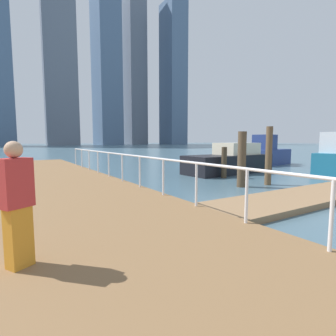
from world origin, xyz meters
TOP-DOWN VIEW (x-y plane):
  - ground_plane at (0.00, 20.00)m, footprint 300.00×300.00m
  - floating_dock at (1.51, 11.49)m, footprint 10.03×2.00m
  - boardwalk_railing at (-3.15, 9.14)m, footprint 0.06×29.61m
  - dock_piling_1 at (2.94, 14.08)m, footprint 0.29×0.29m
  - dock_piling_3 at (2.81, 16.73)m, footprint 0.28×0.28m
  - dock_piling_4 at (1.54, 14.35)m, footprint 0.36×0.36m
  - moored_boat_1 at (4.68, 18.19)m, footprint 5.88×2.45m
  - moored_boat_2 at (11.14, 20.43)m, footprint 4.59×2.47m
  - pedestrian_1 at (-6.96, 10.19)m, footprint 0.42×0.37m
  - skyline_tower_3 at (13.20, 116.93)m, footprint 12.26×8.36m
  - skyline_tower_4 at (32.21, 118.74)m, footprint 10.17×12.00m
  - skyline_tower_5 at (47.53, 125.21)m, footprint 9.48×12.22m
  - skyline_tower_6 at (63.24, 114.71)m, footprint 9.11×12.62m

SIDE VIEW (x-z plane):
  - ground_plane at x=0.00m, z-range 0.00..0.00m
  - floating_dock at x=1.51m, z-range 0.00..0.18m
  - moored_boat_1 at x=4.68m, z-range -0.19..1.64m
  - dock_piling_3 at x=2.81m, z-range 0.00..1.64m
  - moored_boat_2 at x=11.14m, z-range -0.35..2.08m
  - dock_piling_4 at x=1.54m, z-range 0.00..2.36m
  - pedestrian_1 at x=-6.96m, z-range 0.42..2.01m
  - boardwalk_railing at x=-3.15m, z-range 0.69..1.77m
  - dock_piling_1 at x=2.94m, z-range 0.00..2.60m
  - skyline_tower_6 at x=63.24m, z-range 0.00..65.14m
  - skyline_tower_3 at x=13.20m, z-range 0.00..67.61m
  - skyline_tower_4 at x=32.21m, z-range 0.00..67.67m
  - skyline_tower_5 at x=47.53m, z-range 0.00..73.75m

